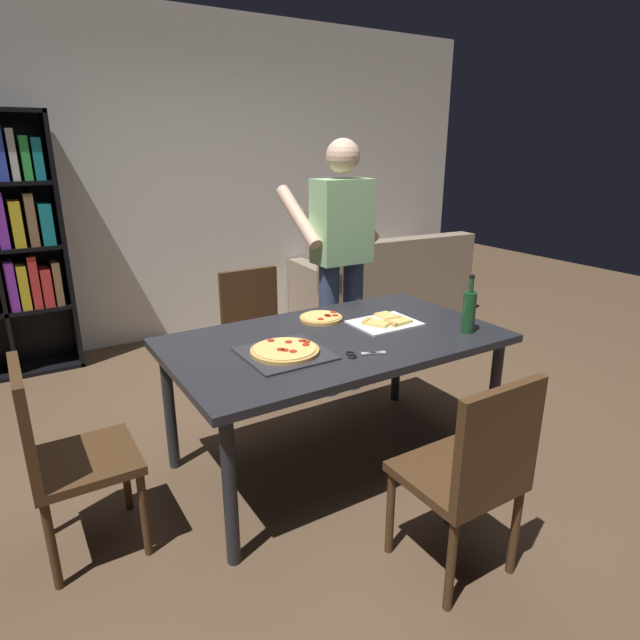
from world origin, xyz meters
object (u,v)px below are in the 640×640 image
(person_serving_pizza, at_px, (340,255))
(wine_bottle, at_px, (469,311))
(chair_far_side, at_px, (256,327))
(chair_near_camera, at_px, (473,468))
(chair_left_end, at_px, (60,450))
(pepperoni_pizza_on_tray, at_px, (285,351))
(kitchen_scissors, at_px, (359,354))
(second_pizza_plain, at_px, (321,318))
(dining_table, at_px, (335,349))
(couch, at_px, (383,288))

(person_serving_pizza, distance_m, wine_bottle, 1.09)
(chair_far_side, height_order, wine_bottle, wine_bottle)
(chair_near_camera, height_order, wine_bottle, wine_bottle)
(chair_left_end, distance_m, pepperoni_pizza_on_tray, 1.05)
(chair_far_side, height_order, person_serving_pizza, person_serving_pizza)
(kitchen_scissors, height_order, second_pizza_plain, second_pizza_plain)
(chair_near_camera, relative_size, second_pizza_plain, 3.65)
(dining_table, xyz_separation_m, chair_far_side, (0.00, 0.99, -0.17))
(chair_left_end, xyz_separation_m, wine_bottle, (2.00, -0.31, 0.36))
(dining_table, bearing_deg, pepperoni_pizza_on_tray, -166.36)
(couch, height_order, kitchen_scissors, couch)
(second_pizza_plain, bearing_deg, chair_near_camera, -93.94)
(couch, bearing_deg, dining_table, -133.65)
(dining_table, bearing_deg, chair_left_end, 180.00)
(person_serving_pizza, relative_size, pepperoni_pizza_on_tray, 4.46)
(person_serving_pizza, relative_size, second_pizza_plain, 7.10)
(chair_near_camera, height_order, chair_left_end, same)
(dining_table, relative_size, kitchen_scissors, 8.75)
(dining_table, relative_size, person_serving_pizza, 0.99)
(chair_far_side, distance_m, second_pizza_plain, 0.75)
(chair_left_end, relative_size, kitchen_scissors, 4.55)
(couch, relative_size, wine_bottle, 5.56)
(wine_bottle, bearing_deg, pepperoni_pizza_on_tray, 166.86)
(chair_near_camera, xyz_separation_m, wine_bottle, (0.64, 0.67, 0.36))
(chair_near_camera, xyz_separation_m, pepperoni_pizza_on_tray, (-0.34, 0.90, 0.25))
(dining_table, relative_size, wine_bottle, 5.48)
(chair_left_end, bearing_deg, person_serving_pizza, 22.03)
(person_serving_pizza, xyz_separation_m, kitchen_scissors, (-0.58, -1.04, -0.24))
(couch, relative_size, second_pizza_plain, 7.14)
(pepperoni_pizza_on_tray, relative_size, kitchen_scissors, 1.98)
(chair_left_end, bearing_deg, chair_near_camera, -36.12)
(dining_table, distance_m, couch, 2.77)
(wine_bottle, bearing_deg, dining_table, 154.11)
(chair_near_camera, xyz_separation_m, couch, (1.90, 2.97, -0.21))
(couch, distance_m, person_serving_pizza, 1.95)
(person_serving_pizza, xyz_separation_m, second_pizza_plain, (-0.45, -0.49, -0.24))
(kitchen_scissors, bearing_deg, chair_near_camera, -86.63)
(person_serving_pizza, distance_m, pepperoni_pizza_on_tray, 1.25)
(pepperoni_pizza_on_tray, bearing_deg, chair_near_camera, -69.33)
(chair_near_camera, height_order, person_serving_pizza, person_serving_pizza)
(chair_far_side, bearing_deg, chair_near_camera, -90.00)
(pepperoni_pizza_on_tray, xyz_separation_m, second_pizza_plain, (0.43, 0.36, -0.00))
(couch, distance_m, wine_bottle, 2.68)
(chair_near_camera, xyz_separation_m, person_serving_pizza, (0.54, 1.75, 0.49))
(couch, xyz_separation_m, person_serving_pizza, (-1.35, -1.22, 0.70))
(couch, bearing_deg, kitchen_scissors, -130.56)
(chair_far_side, relative_size, chair_left_end, 1.00)
(chair_left_end, height_order, pepperoni_pizza_on_tray, chair_left_end)
(dining_table, xyz_separation_m, wine_bottle, (0.64, -0.31, 0.19))
(person_serving_pizza, height_order, second_pizza_plain, person_serving_pizza)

